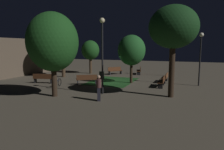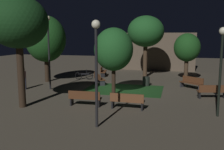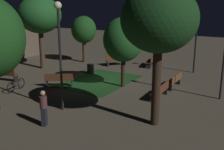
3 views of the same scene
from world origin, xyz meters
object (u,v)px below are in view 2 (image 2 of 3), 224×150
object	(u,v)px
bench_near_trees	(99,78)
bench_lawn_edge	(103,71)
tree_near_wall	(46,39)
bench_front_left	(192,82)
bicycle	(84,76)
bench_path_side	(127,101)
tree_right_canopy	(146,32)
trash_bin	(146,81)
bench_by_lamp	(85,98)
tree_back_left	(187,48)
bench_front_right	(213,91)
lamp_post_path_center	(49,41)
lamp_post_plaza_east	(96,56)
tree_tall_center	(114,50)
pedestrian	(24,78)
tree_lawn_side	(18,23)
lamp_post_plaza_west	(221,56)

from	to	relation	value
bench_near_trees	bench_lawn_edge	distance (m)	4.15
bench_near_trees	tree_near_wall	distance (m)	5.60
bench_front_left	bicycle	xyz separation A→B (m)	(-9.13, 1.80, -0.14)
bench_path_side	tree_right_canopy	size ratio (longest dim) A/B	0.31
tree_right_canopy	trash_bin	world-z (taller)	tree_right_canopy
bench_by_lamp	tree_back_left	bearing A→B (deg)	59.11
bench_by_lamp	bench_front_right	xyz separation A→B (m)	(7.08, 3.59, 0.00)
tree_near_wall	bench_front_left	bearing A→B (deg)	-0.32
bench_front_right	bench_lawn_edge	xyz separation A→B (m)	(-9.16, 6.87, 0.00)
bench_near_trees	tree_near_wall	xyz separation A→B (m)	(-4.64, -0.00, 3.14)
tree_back_left	lamp_post_path_center	xyz separation A→B (m)	(-9.74, -5.84, 0.63)
bench_by_lamp	bench_lawn_edge	bearing A→B (deg)	101.26
bench_by_lamp	bench_lawn_edge	size ratio (longest dim) A/B	0.98
lamp_post_plaza_east	lamp_post_path_center	bearing A→B (deg)	131.18
bench_near_trees	tree_near_wall	world-z (taller)	tree_near_wall
tree_near_wall	lamp_post_plaza_east	world-z (taller)	tree_near_wall
tree_tall_center	lamp_post_plaza_east	distance (m)	5.83
bench_by_lamp	bench_path_side	xyz separation A→B (m)	(2.38, -0.00, 0.00)
bench_by_lamp	trash_bin	distance (m)	7.11
bench_by_lamp	tree_right_canopy	bearing A→B (deg)	79.82
tree_back_left	pedestrian	world-z (taller)	tree_back_left
pedestrian	trash_bin	bearing A→B (deg)	22.52
bench_path_side	bicycle	bearing A→B (deg)	124.20
bench_lawn_edge	tree_right_canopy	world-z (taller)	tree_right_canopy
tree_tall_center	tree_lawn_side	world-z (taller)	tree_lawn_side
tree_lawn_side	lamp_post_plaza_west	world-z (taller)	tree_lawn_side
bench_front_right	tree_back_left	size ratio (longest dim) A/B	0.45
bench_lawn_edge	tree_back_left	distance (m)	8.17
bench_front_right	lamp_post_path_center	distance (m)	11.55
bench_path_side	pedestrian	xyz separation A→B (m)	(-8.27, 3.10, 0.37)
bench_path_side	tree_back_left	bearing A→B (deg)	70.85
tree_near_wall	trash_bin	size ratio (longest dim) A/B	7.72
bench_path_side	lamp_post_path_center	distance (m)	8.00
tree_lawn_side	lamp_post_path_center	world-z (taller)	tree_lawn_side
bench_front_left	lamp_post_plaza_west	xyz separation A→B (m)	(0.87, -6.38, 2.44)
bench_lawn_edge	lamp_post_path_center	size ratio (longest dim) A/B	0.35
lamp_post_plaza_east	tree_tall_center	bearing A→B (deg)	97.07
lamp_post_path_center	pedestrian	bearing A→B (deg)	-163.66
lamp_post_plaza_east	bicycle	world-z (taller)	lamp_post_plaza_east
bench_near_trees	tree_lawn_side	xyz separation A→B (m)	(-2.06, -7.38, 4.05)
bench_path_side	bench_lawn_edge	size ratio (longest dim) A/B	0.97
bench_by_lamp	tree_tall_center	bearing A→B (deg)	72.70
lamp_post_plaza_east	bicycle	distance (m)	12.31
bench_near_trees	bench_front_left	size ratio (longest dim) A/B	1.05
tree_lawn_side	tree_tall_center	bearing A→B (deg)	42.93
tree_right_canopy	bicycle	world-z (taller)	tree_right_canopy
bench_near_trees	pedestrian	world-z (taller)	pedestrian
bench_front_right	bench_lawn_edge	bearing A→B (deg)	143.11
tree_right_canopy	pedestrian	xyz separation A→B (m)	(-7.86, -7.87, -3.42)
bench_by_lamp	tree_lawn_side	distance (m)	5.30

